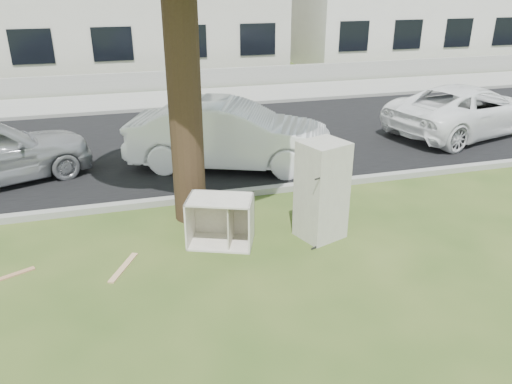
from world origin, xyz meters
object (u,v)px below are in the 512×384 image
object	(u,v)px
cabinet	(220,221)
car_center	(231,135)
fridge	(322,191)
car_right	(468,110)

from	to	relation	value
cabinet	car_center	distance (m)	3.49
fridge	car_center	xyz separation A→B (m)	(-0.64, 3.52, -0.07)
fridge	cabinet	size ratio (longest dim) A/B	1.60
cabinet	car_center	world-z (taller)	car_center
cabinet	car_center	xyz separation A→B (m)	(0.94, 3.34, 0.34)
car_center	car_right	distance (m)	6.62
fridge	car_right	world-z (taller)	fridge
fridge	car_right	xyz separation A→B (m)	(5.93, 4.30, -0.15)
fridge	cabinet	xyz separation A→B (m)	(-1.58, 0.18, -0.40)
fridge	cabinet	bearing A→B (deg)	153.95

